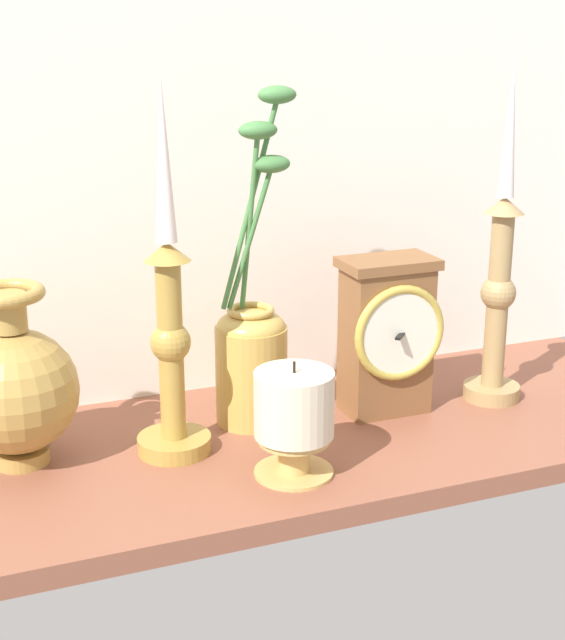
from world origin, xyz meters
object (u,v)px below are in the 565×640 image
Objects in this scene: candlestick_tall_left at (499,284)px; brass_vase_jar at (252,347)px; mantel_clock at (388,335)px; pillar_candle_front at (294,416)px; candlestick_tall_center at (170,330)px; brass_vase_bulbous at (15,388)px.

brass_vase_jar is at bearing 171.72° from candlestick_tall_left.
mantel_clock is 0.46× the size of candlestick_tall_left.
brass_vase_jar is at bearing 87.14° from pillar_candle_front.
candlestick_tall_left is 1.02× the size of candlestick_tall_center.
brass_vase_bulbous is (-43.21, 1.96, -1.20)cm from mantel_clock.
candlestick_tall_center is 17.40cm from brass_vase_bulbous.
mantel_clock is at bearing 34.20° from pillar_candle_front.
brass_vase_jar is (27.13, 1.30, 0.63)cm from brass_vase_bulbous.
brass_vase_bulbous is (-57.71, 3.16, -6.28)cm from candlestick_tall_left.
candlestick_tall_left reaches higher than pillar_candle_front.
mantel_clock is at bearing -2.60° from brass_vase_bulbous.
brass_vase_bulbous is at bearing -177.27° from brass_vase_jar.
pillar_candle_front is at bearing -26.89° from brass_vase_bulbous.
mantel_clock is 27.45cm from candlestick_tall_center.
candlestick_tall_center is 12.92cm from brass_vase_jar.
mantel_clock is 15.41cm from candlestick_tall_left.
brass_vase_jar reaches higher than pillar_candle_front.
brass_vase_bulbous is at bearing 153.11° from pillar_candle_front.
mantel_clock is 0.49× the size of brass_vase_jar.
brass_vase_bulbous is 27.17cm from brass_vase_jar.
brass_vase_jar is 3.10× the size of pillar_candle_front.
candlestick_tall_left reaches higher than brass_vase_jar.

